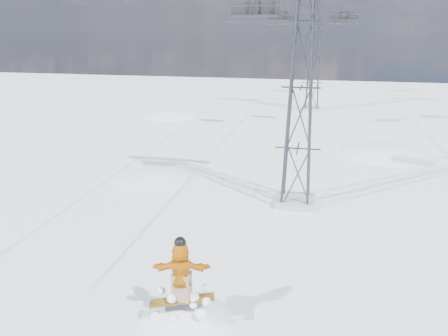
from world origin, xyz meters
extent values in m
plane|color=white|center=(0.00, 0.00, 0.00)|extent=(120.00, 120.00, 0.00)
sphere|color=white|center=(-7.00, 10.00, -7.65)|extent=(16.00, 16.00, 16.00)
sphere|color=white|center=(6.00, 18.00, -9.50)|extent=(20.00, 20.00, 20.00)
sphere|color=white|center=(-12.00, 28.00, -10.40)|extent=(22.00, 22.00, 22.00)
cube|color=#999999|center=(0.80, 8.00, 0.15)|extent=(1.80, 1.80, 0.30)
cube|color=#999999|center=(0.80, 33.00, 0.15)|extent=(1.80, 1.80, 0.30)
cube|color=#A97716|center=(-1.71, -1.57, 0.80)|extent=(1.84, 0.75, 0.28)
imported|color=orange|center=(-1.71, -1.57, 1.70)|extent=(1.70, 0.83, 1.75)
cube|color=#886E54|center=(-1.71, -1.57, 1.23)|extent=(0.56, 0.46, 0.81)
sphere|color=black|center=(-1.71, -1.57, 2.56)|extent=(0.33, 0.33, 0.33)
cube|color=black|center=(-1.40, 8.28, 8.48)|extent=(2.16, 0.49, 0.09)
cube|color=black|center=(-1.40, 8.51, 8.80)|extent=(2.16, 0.06, 0.59)
cylinder|color=black|center=(-1.40, 8.01, 8.21)|extent=(2.16, 0.06, 0.06)
cylinder|color=black|center=(-1.40, 7.95, 8.86)|extent=(2.16, 0.05, 0.05)
cylinder|color=black|center=(3.00, 24.30, 9.69)|extent=(0.08, 0.08, 2.33)
cube|color=black|center=(3.00, 24.30, 8.52)|extent=(2.12, 0.48, 0.08)
cube|color=black|center=(3.00, 24.53, 8.84)|extent=(2.12, 0.06, 0.58)
cylinder|color=black|center=(3.00, 24.04, 8.26)|extent=(2.12, 0.06, 0.06)
cylinder|color=black|center=(3.00, 23.98, 8.89)|extent=(2.12, 0.05, 0.05)
cylinder|color=black|center=(-1.40, 21.62, 9.67)|extent=(0.09, 0.09, 2.37)
cube|color=black|center=(-1.40, 21.62, 8.48)|extent=(2.15, 0.48, 0.09)
cube|color=black|center=(-1.40, 21.85, 8.80)|extent=(2.15, 0.06, 0.59)
cylinder|color=black|center=(-1.40, 21.35, 8.21)|extent=(2.15, 0.06, 0.06)
cylinder|color=black|center=(-1.40, 21.29, 8.86)|extent=(2.15, 0.05, 0.05)
cylinder|color=black|center=(3.00, 42.00, 9.70)|extent=(0.08, 0.08, 2.30)
cube|color=black|center=(3.00, 42.00, 8.55)|extent=(2.09, 0.47, 0.08)
cube|color=black|center=(3.00, 42.23, 8.86)|extent=(2.09, 0.06, 0.57)
cylinder|color=black|center=(3.00, 41.74, 8.29)|extent=(2.09, 0.06, 0.06)
cylinder|color=black|center=(3.00, 41.69, 8.92)|extent=(2.09, 0.05, 0.05)
camera|label=1|loc=(1.67, -11.43, 8.02)|focal=35.00mm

